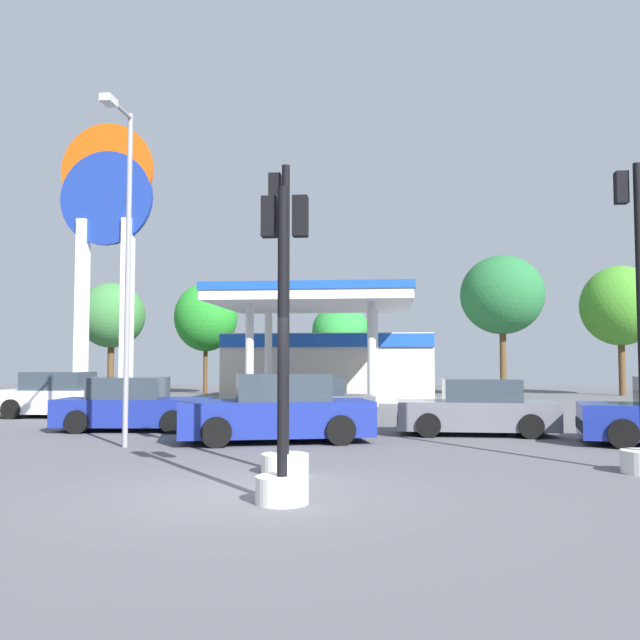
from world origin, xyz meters
name	(u,v)px	position (x,y,z in m)	size (l,w,h in m)	color
ground_plane	(245,495)	(0.00, 0.00, 0.00)	(90.00, 90.00, 0.00)	#56565B
gas_station	(329,359)	(-0.93, 23.31, 2.03)	(9.90, 13.90, 4.74)	beige
station_pole_sign	(106,227)	(-9.62, 16.94, 7.46)	(3.93, 0.56, 11.80)	white
car_1	(308,402)	(-0.44, 11.00, 0.66)	(4.21, 2.18, 1.45)	black
car_2	(62,397)	(-9.14, 12.56, 0.70)	(4.36, 2.06, 1.54)	black
car_3	(477,409)	(4.29, 8.40, 0.66)	(4.07, 1.90, 1.45)	black
car_4	(133,406)	(-5.01, 8.49, 0.66)	(4.25, 2.19, 1.47)	black
car_5	(277,411)	(-0.63, 6.34, 0.73)	(4.85, 3.00, 1.62)	black
traffic_signal_2	(283,395)	(0.63, -0.51, 1.45)	(0.72, 0.72, 4.31)	silver
traffic_signal_3	(284,392)	(0.26, 1.89, 1.37)	(0.81, 0.81, 5.33)	silver
tree_0	(112,316)	(-14.88, 29.93, 4.69)	(4.03, 4.03, 6.69)	brown
tree_1	(206,317)	(-8.73, 29.03, 4.48)	(3.68, 3.68, 6.49)	brown
tree_2	(341,330)	(-0.81, 29.14, 3.69)	(3.27, 3.27, 5.17)	brown
tree_3	(502,295)	(8.18, 28.35, 5.55)	(4.55, 4.55, 7.75)	brown
tree_4	(620,306)	(14.89, 29.79, 5.01)	(4.37, 4.37, 7.26)	brown
corner_streetlamp	(125,245)	(-3.81, 4.78, 4.50)	(0.24, 1.48, 7.56)	gray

